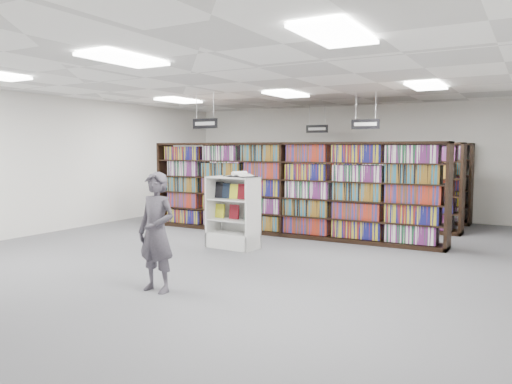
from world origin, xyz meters
The scene contains 18 objects.
floor centered at (0.00, 0.00, 0.00)m, with size 12.00×12.00×0.00m, color #4D4E52.
ceiling centered at (0.00, 0.00, 3.20)m, with size 10.00×12.00×0.10m, color white.
wall_back centered at (0.00, 6.00, 1.60)m, with size 10.00×0.10×3.20m, color silver.
wall_left centered at (-5.00, 0.00, 1.60)m, with size 0.10×12.00×3.20m, color silver.
bookshelf_row_near centered at (0.00, 2.00, 1.05)m, with size 7.00×0.60×2.10m.
bookshelf_row_mid centered at (0.00, 4.00, 1.05)m, with size 7.00×0.60×2.10m.
bookshelf_row_far centered at (0.00, 5.70, 1.05)m, with size 7.00×0.60×2.10m.
aisle_sign_left centered at (-1.50, 1.00, 2.53)m, with size 0.65×0.02×0.80m.
aisle_sign_right centered at (1.50, 3.00, 2.53)m, with size 0.65×0.02×0.80m.
aisle_sign_center centered at (-0.50, 5.00, 2.53)m, with size 0.65×0.02×0.80m.
troffer_front_center centered at (0.00, -3.00, 3.16)m, with size 0.60×1.20×0.04m, color white.
troffer_front_right centered at (3.00, -3.00, 3.16)m, with size 0.60×1.20×0.04m, color white.
troffer_back_left centered at (-3.00, 2.00, 3.16)m, with size 0.60×1.20×0.04m, color white.
troffer_back_center centered at (0.00, 2.00, 3.16)m, with size 0.60×1.20×0.04m, color white.
troffer_back_right centered at (3.00, 2.00, 3.16)m, with size 0.60×1.20×0.04m, color white.
endcap_display centered at (-0.27, 0.21, 0.48)m, with size 1.04×0.58×1.41m.
open_book centered at (-0.14, 0.23, 1.44)m, with size 0.73×0.57×0.13m.
shopper centered at (0.42, -2.89, 0.82)m, with size 0.60×0.39×1.64m, color #4B4650.
Camera 1 is at (4.91, -8.09, 1.96)m, focal length 35.00 mm.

